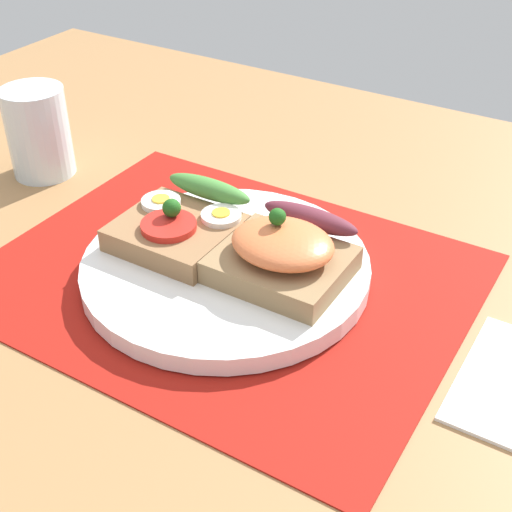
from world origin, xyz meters
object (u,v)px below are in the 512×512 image
at_px(plate, 226,268).
at_px(sandwich_egg_tomato, 183,223).
at_px(drinking_glass, 38,132).
at_px(sandwich_salmon, 285,252).

distance_m(plate, sandwich_egg_tomato, 0.06).
relative_size(sandwich_egg_tomato, drinking_glass, 1.11).
relative_size(sandwich_salmon, drinking_glass, 1.10).
height_order(sandwich_egg_tomato, drinking_glass, drinking_glass).
distance_m(plate, drinking_glass, 0.28).
height_order(plate, drinking_glass, drinking_glass).
xyz_separation_m(plate, drinking_glass, (-0.27, 0.06, 0.04)).
xyz_separation_m(sandwich_egg_tomato, drinking_glass, (-0.22, 0.05, 0.01)).
height_order(sandwich_salmon, drinking_glass, drinking_glass).
bearing_deg(sandwich_salmon, sandwich_egg_tomato, -179.63).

